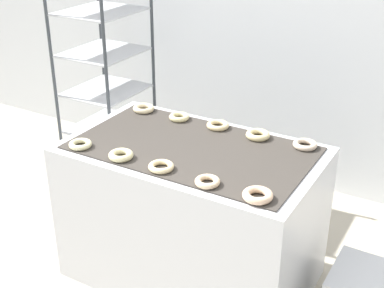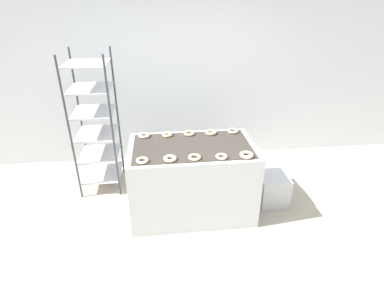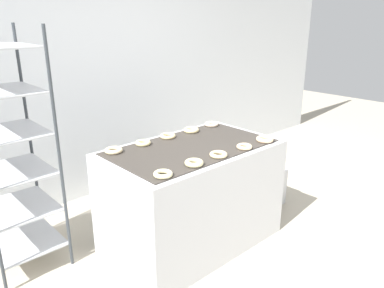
% 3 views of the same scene
% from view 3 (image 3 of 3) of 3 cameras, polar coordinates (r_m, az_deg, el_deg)
% --- Properties ---
extents(ground_plane, '(14.00, 14.00, 0.00)m').
position_cam_3_polar(ground_plane, '(3.03, 9.19, -19.54)').
color(ground_plane, '#B2A893').
extents(wall_back, '(8.00, 0.05, 2.80)m').
position_cam_3_polar(wall_back, '(4.05, -14.32, 11.66)').
color(wall_back, silver).
rests_on(wall_back, ground_plane).
extents(fryer_machine, '(1.42, 0.85, 0.88)m').
position_cam_3_polar(fryer_machine, '(3.17, 0.01, -7.90)').
color(fryer_machine, silver).
rests_on(fryer_machine, ground_plane).
extents(baking_rack_cart, '(0.52, 0.59, 1.83)m').
position_cam_3_polar(baking_rack_cart, '(3.03, -26.03, -1.18)').
color(baking_rack_cart, '#33383D').
rests_on(baking_rack_cart, ground_plane).
extents(glaze_bin, '(0.36, 0.38, 0.38)m').
position_cam_3_polar(glaze_bin, '(4.00, 10.52, -6.28)').
color(glaze_bin, silver).
rests_on(glaze_bin, ground_plane).
extents(donut_near_leftmost, '(0.13, 0.13, 0.03)m').
position_cam_3_polar(donut_near_leftmost, '(2.45, -4.44, -4.57)').
color(donut_near_leftmost, beige).
rests_on(donut_near_leftmost, fryer_machine).
extents(donut_near_left, '(0.13, 0.13, 0.04)m').
position_cam_3_polar(donut_near_left, '(2.62, 0.31, -2.88)').
color(donut_near_left, beige).
rests_on(donut_near_left, fryer_machine).
extents(donut_near_center, '(0.13, 0.13, 0.03)m').
position_cam_3_polar(donut_near_center, '(2.79, 4.06, -1.60)').
color(donut_near_center, beige).
rests_on(donut_near_center, fryer_machine).
extents(donut_near_right, '(0.12, 0.12, 0.03)m').
position_cam_3_polar(donut_near_right, '(2.98, 7.98, -0.39)').
color(donut_near_right, beige).
rests_on(donut_near_right, fryer_machine).
extents(donut_near_rightmost, '(0.14, 0.14, 0.04)m').
position_cam_3_polar(donut_near_rightmost, '(3.18, 11.04, 0.73)').
color(donut_near_rightmost, beige).
rests_on(donut_near_rightmost, fryer_machine).
extents(donut_far_leftmost, '(0.14, 0.14, 0.03)m').
position_cam_3_polar(donut_far_leftmost, '(2.93, -11.85, -0.94)').
color(donut_far_leftmost, beige).
rests_on(donut_far_leftmost, fryer_machine).
extents(donut_far_left, '(0.13, 0.13, 0.03)m').
position_cam_3_polar(donut_far_left, '(3.06, -7.48, 0.18)').
color(donut_far_left, beige).
rests_on(donut_far_left, fryer_machine).
extents(donut_far_center, '(0.13, 0.13, 0.03)m').
position_cam_3_polar(donut_far_center, '(3.22, -3.72, 1.24)').
color(donut_far_center, beige).
rests_on(donut_far_center, fryer_machine).
extents(donut_far_right, '(0.14, 0.14, 0.04)m').
position_cam_3_polar(donut_far_right, '(3.37, -0.11, 2.16)').
color(donut_far_right, beige).
rests_on(donut_far_right, fryer_machine).
extents(donut_far_rightmost, '(0.13, 0.13, 0.03)m').
position_cam_3_polar(donut_far_rightmost, '(3.57, 2.98, 3.05)').
color(donut_far_rightmost, beige).
rests_on(donut_far_rightmost, fryer_machine).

